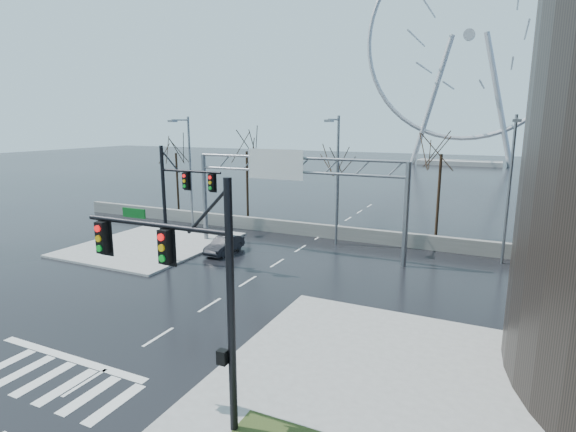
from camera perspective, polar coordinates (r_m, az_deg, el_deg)
The scene contains 17 objects.
ground at distance 21.77m, azimuth -16.13°, elevation -14.54°, with size 260.00×260.00×0.00m, color black.
sidewalk_right_ext at distance 19.21m, azimuth 12.78°, elevation -17.85°, with size 12.00×10.00×0.15m, color gray.
sidewalk_far at distance 37.09m, azimuth -16.81°, elevation -3.42°, with size 10.00×12.00×0.15m, color gray.
barrier_wall at distance 37.96m, azimuth 4.01°, elevation -1.85°, with size 52.00×0.50×1.10m, color slate.
signal_mast_near at distance 13.97m, azimuth -12.18°, elevation -7.77°, with size 5.52×0.41×8.00m.
signal_mast_far at distance 30.57m, azimuth -13.94°, elevation 2.69°, with size 4.72×0.41×8.00m.
sign_gantry at distance 32.68m, azimuth 0.30°, elevation 4.22°, with size 16.36×0.40×7.60m.
streetlight_left at distance 41.39m, azimuth -12.63°, elevation 6.52°, with size 0.50×2.55×10.00m.
streetlight_mid at distance 34.67m, azimuth 6.12°, elevation 5.77°, with size 0.50×2.55×10.00m.
streetlight_right at distance 32.80m, azimuth 26.39°, elevation 4.27°, with size 0.50×2.55×10.00m.
tree_far_left at distance 49.69m, azimuth -14.01°, elevation 6.93°, with size 3.50×3.50×7.00m.
tree_left at distance 44.12m, azimuth -5.25°, elevation 7.18°, with size 3.75×3.75×7.50m.
tree_center at distance 41.35m, azimuth 6.37°, elevation 5.73°, with size 3.25×3.25×6.50m.
tree_right at distance 38.31m, azimuth 18.82°, elevation 6.27°, with size 3.90×3.90×7.80m.
tree_far_right at distance 38.83m, azimuth 30.64°, elevation 4.13°, with size 3.40×3.40×6.80m.
ferris_wheel at distance 111.00m, azimuth 21.95°, elevation 19.61°, with size 45.00×6.00×50.91m.
car at distance 33.56m, azimuth -8.09°, elevation -3.64°, with size 1.31×3.77×1.24m, color black.
Camera 1 is at (13.25, -14.43, 9.49)m, focal length 28.00 mm.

